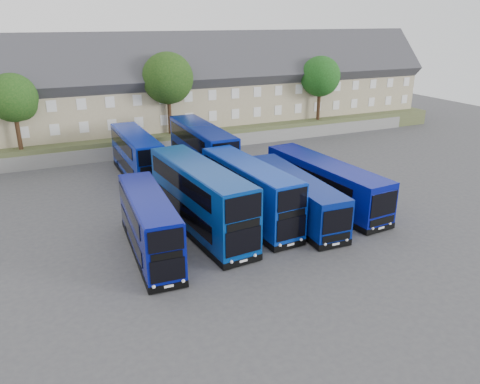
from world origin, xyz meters
name	(u,v)px	position (x,y,z in m)	size (l,w,h in m)	color
ground	(249,241)	(0.00, 0.00, 0.00)	(120.00, 120.00, 0.00)	#404045
retaining_wall	(158,148)	(0.00, 24.00, 0.75)	(70.00, 0.40, 1.50)	slate
earth_bank	(138,128)	(0.00, 34.00, 1.00)	(80.00, 20.00, 2.00)	#4E5932
terrace_row	(189,86)	(6.00, 30.00, 6.60)	(66.00, 10.40, 11.20)	tan
dd_front_left	(149,226)	(-6.68, 0.99, 1.98)	(2.88, 10.29, 4.04)	#060E78
dd_front_mid	(201,200)	(-2.42, 2.99, 2.42)	(3.94, 12.56, 4.92)	navy
dd_front_right	(249,193)	(1.55, 3.22, 2.22)	(3.42, 11.50, 4.51)	#082EA3
dd_rear_left	(137,157)	(-3.94, 16.75, 2.16)	(2.70, 11.11, 4.40)	#0922A5
dd_rear_right	(202,151)	(2.19, 15.25, 2.39)	(2.80, 12.21, 4.85)	navy
coach_east_a	(293,196)	(5.02, 2.52, 1.65)	(3.10, 12.41, 3.37)	navy
coach_east_b	(325,184)	(8.71, 3.72, 1.77)	(3.87, 13.39, 3.61)	#071082
tree_west	(14,99)	(-13.85, 25.10, 7.05)	(4.80, 4.80, 7.65)	#382314
tree_mid	(169,80)	(2.15, 25.60, 8.07)	(5.76, 5.76, 9.18)	#382314
tree_east	(321,78)	(22.15, 25.10, 7.39)	(5.12, 5.12, 8.16)	#382314
tree_far	(329,68)	(28.15, 32.10, 7.73)	(5.44, 5.44, 8.67)	#382314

